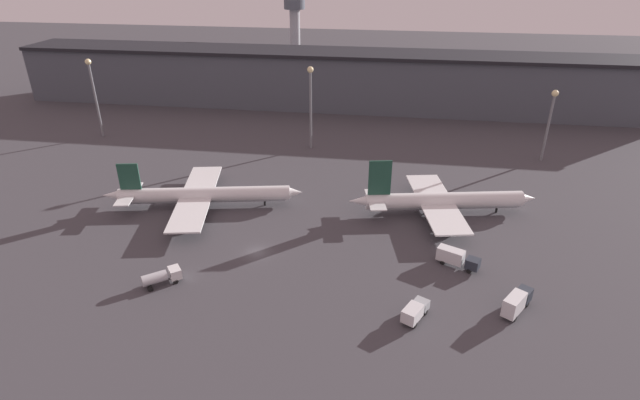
{
  "coord_description": "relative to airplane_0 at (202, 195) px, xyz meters",
  "views": [
    {
      "loc": [
        24.95,
        -80.4,
        53.96
      ],
      "look_at": [
        10.74,
        12.82,
        6.0
      ],
      "focal_mm": 28.0,
      "sensor_mm": 36.0,
      "label": 1
    }
  ],
  "objects": [
    {
      "name": "ground",
      "position": [
        17.36,
        -17.1,
        -2.97
      ],
      "size": [
        600.0,
        600.0,
        0.0
      ],
      "primitive_type": "plane",
      "color": "#423F44"
    },
    {
      "name": "terminal_building",
      "position": [
        17.36,
        85.33,
        7.34
      ],
      "size": [
        230.41,
        20.79,
        20.5
      ],
      "color": "#4C515B",
      "rests_on": "ground"
    },
    {
      "name": "airplane_0",
      "position": [
        0.0,
        0.0,
        0.0
      ],
      "size": [
        45.38,
        34.23,
        11.09
      ],
      "rotation": [
        0.0,
        0.0,
        0.2
      ],
      "color": "white",
      "rests_on": "ground"
    },
    {
      "name": "airplane_1",
      "position": [
        54.28,
        4.8,
        0.23
      ],
      "size": [
        42.17,
        30.0,
        13.19
      ],
      "rotation": [
        0.0,
        0.0,
        0.2
      ],
      "color": "white",
      "rests_on": "ground"
    },
    {
      "name": "service_vehicle_0",
      "position": [
        3.46,
        -29.7,
        -1.38
      ],
      "size": [
        6.69,
        5.96,
        2.67
      ],
      "rotation": [
        0.0,
        0.0,
        0.67
      ],
      "color": "white",
      "rests_on": "ground"
    },
    {
      "name": "service_vehicle_1",
      "position": [
        64.37,
        -28.23,
        -0.88
      ],
      "size": [
        6.05,
        7.51,
        3.8
      ],
      "rotation": [
        0.0,
        0.0,
        0.98
      ],
      "color": "#282D38",
      "rests_on": "ground"
    },
    {
      "name": "service_vehicle_2",
      "position": [
        55.84,
        -15.97,
        -1.12
      ],
      "size": [
        8.16,
        5.35,
        3.29
      ],
      "rotation": [
        0.0,
        0.0,
        -0.43
      ],
      "color": "#282D38",
      "rests_on": "ground"
    },
    {
      "name": "service_vehicle_3",
      "position": [
        47.86,
        -32.57,
        -1.34
      ],
      "size": [
        4.84,
        6.4,
        2.86
      ],
      "rotation": [
        0.0,
        0.0,
        1.09
      ],
      "color": "#9EA3A8",
      "rests_on": "ground"
    },
    {
      "name": "lamp_post_0",
      "position": [
        -48.83,
        41.35,
        12.54
      ],
      "size": [
        1.8,
        1.8,
        24.29
      ],
      "color": "slate",
      "rests_on": "ground"
    },
    {
      "name": "lamp_post_1",
      "position": [
        18.41,
        41.35,
        12.48
      ],
      "size": [
        1.8,
        1.8,
        24.19
      ],
      "color": "slate",
      "rests_on": "ground"
    },
    {
      "name": "lamp_post_2",
      "position": [
        84.43,
        41.35,
        10.2
      ],
      "size": [
        1.8,
        1.8,
        20.11
      ],
      "color": "slate",
      "rests_on": "ground"
    },
    {
      "name": "control_tower",
      "position": [
        -3.07,
        127.16,
        18.64
      ],
      "size": [
        9.0,
        9.0,
        36.85
      ],
      "color": "#99999E",
      "rests_on": "ground"
    }
  ]
}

